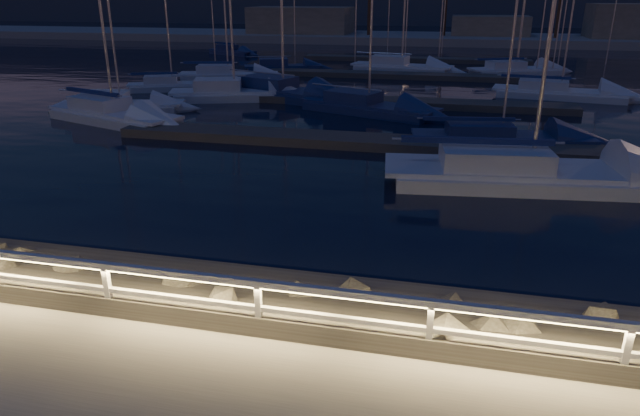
# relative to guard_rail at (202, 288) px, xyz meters

# --- Properties ---
(ground) EXTENTS (400.00, 400.00, 0.00)m
(ground) POSITION_rel_guard_rail_xyz_m (0.07, 0.00, -0.77)
(ground) COLOR #A29D92
(ground) RESTS_ON ground
(harbor_water) EXTENTS (400.00, 440.00, 0.60)m
(harbor_water) POSITION_rel_guard_rail_xyz_m (0.07, 31.22, -1.74)
(harbor_water) COLOR black
(harbor_water) RESTS_ON ground
(guard_rail) EXTENTS (44.11, 0.12, 1.06)m
(guard_rail) POSITION_rel_guard_rail_xyz_m (0.00, 0.00, 0.00)
(guard_rail) COLOR white
(guard_rail) RESTS_ON ground
(riprap) EXTENTS (35.05, 2.88, 1.31)m
(riprap) POSITION_rel_guard_rail_xyz_m (2.02, 0.92, -0.87)
(riprap) COLOR #635F55
(riprap) RESTS_ON ground
(floating_docks) EXTENTS (22.00, 36.00, 0.40)m
(floating_docks) POSITION_rel_guard_rail_xyz_m (0.07, 32.50, -1.17)
(floating_docks) COLOR #595149
(floating_docks) RESTS_ON ground
(far_shore) EXTENTS (160.00, 14.00, 5.20)m
(far_shore) POSITION_rel_guard_rail_xyz_m (-0.06, 74.05, -0.48)
(far_shore) COLOR #A29D92
(far_shore) RESTS_ON ground
(sailboat_a) EXTENTS (8.21, 4.66, 13.57)m
(sailboat_a) POSITION_rel_guard_rail_xyz_m (-9.59, 25.60, -0.90)
(sailboat_a) COLOR silver
(sailboat_a) RESTS_ON ground
(sailboat_b) EXTENTS (7.22, 3.71, 11.85)m
(sailboat_b) POSITION_rel_guard_rail_xyz_m (-14.46, 20.49, -0.96)
(sailboat_b) COLOR silver
(sailboat_b) RESTS_ON ground
(sailboat_c) EXTENTS (8.29, 5.08, 13.66)m
(sailboat_c) POSITION_rel_guard_rail_xyz_m (-0.68, 23.43, -0.95)
(sailboat_c) COLOR navy
(sailboat_c) RESTS_ON ground
(sailboat_d) EXTENTS (10.44, 4.23, 17.18)m
(sailboat_d) POSITION_rel_guard_rail_xyz_m (6.72, 11.97, -0.90)
(sailboat_d) COLOR silver
(sailboat_d) RESTS_ON ground
(sailboat_e) EXTENTS (6.15, 3.99, 10.30)m
(sailboat_e) POSITION_rel_guard_rail_xyz_m (-15.10, 28.16, -0.98)
(sailboat_e) COLOR silver
(sailboat_e) RESTS_ON ground
(sailboat_f) EXTENTS (8.41, 4.91, 13.87)m
(sailboat_f) POSITION_rel_guard_rail_xyz_m (-13.30, 18.03, -0.92)
(sailboat_f) COLOR silver
(sailboat_f) RESTS_ON ground
(sailboat_g) EXTENTS (9.65, 5.89, 15.90)m
(sailboat_g) POSITION_rel_guard_rail_xyz_m (-6.76, 26.90, -0.90)
(sailboat_g) COLOR navy
(sailboat_g) RESTS_ON ground
(sailboat_h) EXTENTS (7.97, 3.43, 13.05)m
(sailboat_h) POSITION_rel_guard_rail_xyz_m (6.11, 17.32, -0.98)
(sailboat_h) COLOR navy
(sailboat_h) RESTS_ON ground
(sailboat_i) EXTENTS (6.80, 4.15, 11.30)m
(sailboat_i) POSITION_rel_guard_rail_xyz_m (-10.54, 39.66, -0.96)
(sailboat_i) COLOR navy
(sailboat_i) RESTS_ON ground
(sailboat_j) EXTENTS (7.82, 4.00, 12.83)m
(sailboat_j) POSITION_rel_guard_rail_xyz_m (-13.25, 33.73, -0.94)
(sailboat_j) COLOR silver
(sailboat_j) RESTS_ON ground
(sailboat_k) EXTENTS (8.10, 5.21, 13.43)m
(sailboat_k) POSITION_rel_guard_rail_xyz_m (8.81, 42.13, -0.95)
(sailboat_k) COLOR silver
(sailboat_k) RESTS_ON ground
(sailboat_l) EXTENTS (8.57, 3.68, 14.04)m
(sailboat_l) POSITION_rel_guard_rail_xyz_m (10.54, 31.07, -0.96)
(sailboat_l) COLOR silver
(sailboat_l) RESTS_ON ground
(sailboat_m) EXTENTS (6.10, 3.92, 10.20)m
(sailboat_m) POSITION_rel_guard_rail_xyz_m (-20.08, 52.23, -0.98)
(sailboat_m) COLOR navy
(sailboat_m) RESTS_ON ground
(sailboat_n) EXTENTS (8.82, 3.91, 14.54)m
(sailboat_n) POSITION_rel_guard_rail_xyz_m (-0.68, 41.90, -0.91)
(sailboat_n) COLOR silver
(sailboat_n) RESTS_ON ground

